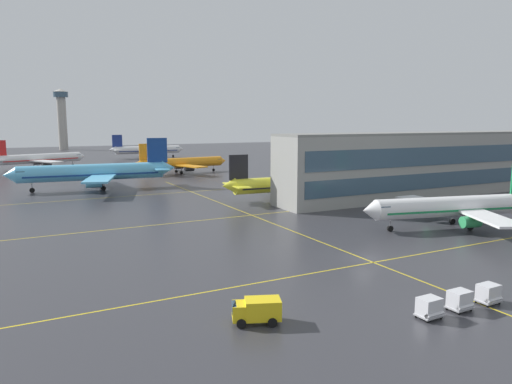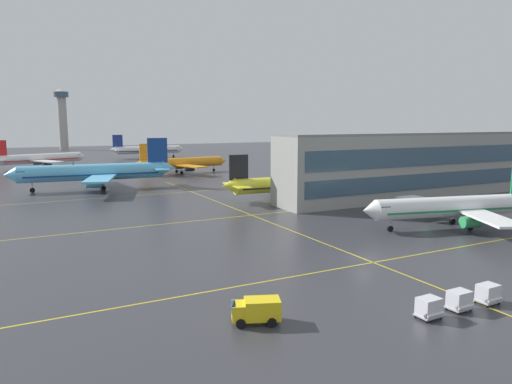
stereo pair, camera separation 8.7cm
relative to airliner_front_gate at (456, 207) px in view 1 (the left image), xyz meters
name	(u,v)px [view 1 (the left image)]	position (x,y,z in m)	size (l,w,h in m)	color
ground_plane	(362,258)	(-24.58, -6.65, -3.44)	(600.00, 600.00, 0.00)	#333338
airliner_front_gate	(456,207)	(0.00, 0.00, 0.00)	(32.11, 27.30, 10.07)	white
airliner_second_row	(292,184)	(-8.97, 35.40, 0.05)	(32.84, 28.29, 10.21)	yellow
airliner_third_row	(95,172)	(-44.57, 71.38, 0.91)	(40.96, 35.16, 12.73)	#5BB7E5
airliner_far_left_stand	(182,163)	(-13.07, 97.65, 0.00)	(32.41, 27.87, 10.07)	orange
airliner_far_right_stand	(39,159)	(-54.22, 136.16, 0.18)	(33.44, 28.55, 10.60)	white
airliner_distant_taxiway	(147,150)	(-6.58, 168.34, 0.31)	(35.18, 30.46, 10.97)	white
taxiway_markings	(252,215)	(-24.58, 24.07, -3.43)	(144.46, 107.98, 0.01)	yellow
service_truck_red_van	(256,310)	(-45.19, -17.44, -2.26)	(4.49, 3.30, 2.10)	yellow
baggage_cart_row_leftmost	(429,307)	(-31.43, -23.54, -2.43)	(2.76, 1.71, 1.86)	#99999E
baggage_cart_row_second	(460,300)	(-27.65, -23.58, -2.43)	(2.76, 1.71, 1.86)	#99999E
baggage_cart_row_middle	(489,293)	(-23.87, -23.68, -2.43)	(2.76, 1.71, 1.86)	#99999E
terminal_building	(433,164)	(23.58, 26.23, 3.84)	(80.39, 10.22, 14.56)	gray
control_tower	(62,114)	(-34.80, 257.27, 17.76)	(8.82, 8.82, 36.40)	#ADA89E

